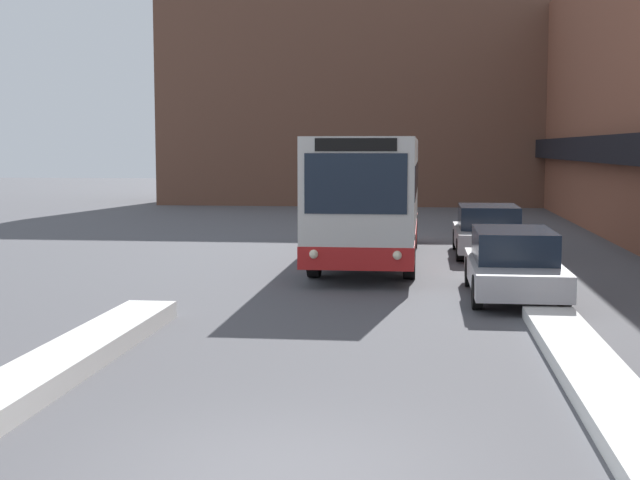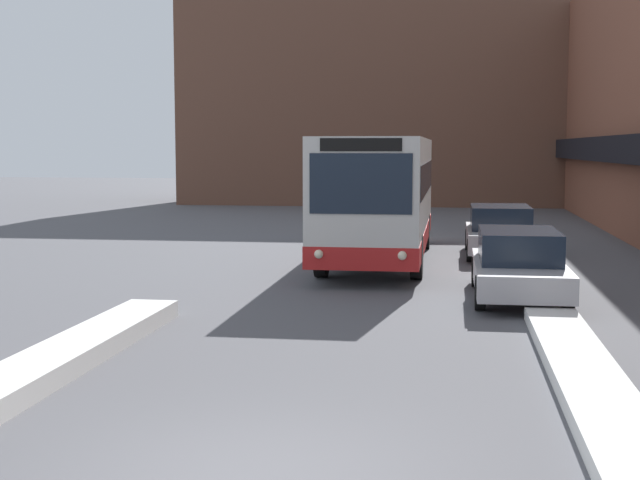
{
  "view_description": "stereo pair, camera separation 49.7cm",
  "coord_description": "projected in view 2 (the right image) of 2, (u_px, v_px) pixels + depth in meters",
  "views": [
    {
      "loc": [
        1.33,
        -7.95,
        3.1
      ],
      "look_at": [
        -0.48,
        7.63,
        1.47
      ],
      "focal_mm": 50.0,
      "sensor_mm": 36.0,
      "label": 1
    },
    {
      "loc": [
        1.82,
        -7.88,
        3.1
      ],
      "look_at": [
        -0.48,
        7.63,
        1.47
      ],
      "focal_mm": 50.0,
      "sensor_mm": 36.0,
      "label": 2
    }
  ],
  "objects": [
    {
      "name": "ground_plane",
      "position": [
        252.0,
        480.0,
        8.34
      ],
      "size": [
        160.0,
        160.0,
        0.0
      ],
      "primitive_type": "plane",
      "color": "#515156"
    },
    {
      "name": "building_backdrop_far",
      "position": [
        421.0,
        94.0,
        49.76
      ],
      "size": [
        26.0,
        8.0,
        12.13
      ],
      "color": "brown",
      "rests_on": "ground_plane"
    },
    {
      "name": "snow_bank_left",
      "position": [
        54.0,
        362.0,
        12.32
      ],
      "size": [
        0.9,
        8.47,
        0.3
      ],
      "color": "silver",
      "rests_on": "ground_plane"
    },
    {
      "name": "snow_bank_right",
      "position": [
        588.0,
        379.0,
        11.54
      ],
      "size": [
        0.9,
        9.25,
        0.22
      ],
      "color": "silver",
      "rests_on": "ground_plane"
    },
    {
      "name": "city_bus",
      "position": [
        380.0,
        195.0,
        24.21
      ],
      "size": [
        2.55,
        10.57,
        3.34
      ],
      "color": "silver",
      "rests_on": "ground_plane"
    },
    {
      "name": "parked_car_front",
      "position": [
        519.0,
        264.0,
        18.33
      ],
      "size": [
        1.83,
        4.67,
        1.41
      ],
      "color": "#B7B7BC",
      "rests_on": "ground_plane"
    },
    {
      "name": "parked_car_middle",
      "position": [
        500.0,
        231.0,
        25.5
      ],
      "size": [
        1.92,
        4.51,
        1.44
      ],
      "color": "#B7B7BC",
      "rests_on": "ground_plane"
    }
  ]
}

